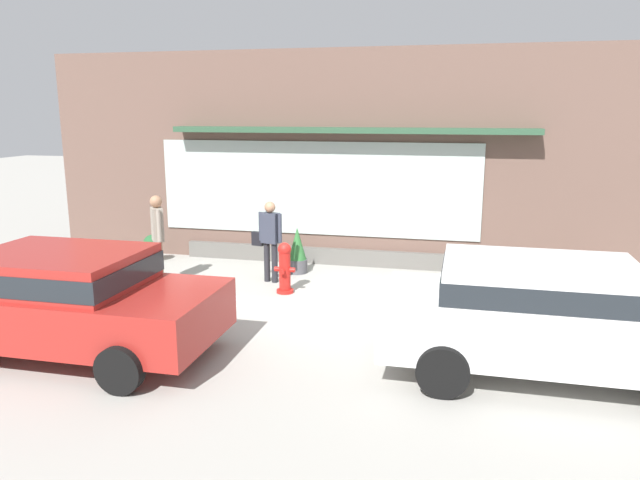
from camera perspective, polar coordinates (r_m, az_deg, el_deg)
ground_plane at (r=10.54m, az=-0.32°, el=-6.35°), size 60.00×60.00×0.00m
curb_strip at (r=10.34m, az=-0.58°, el=-6.38°), size 14.00×0.24×0.12m
storefront at (r=13.16m, az=2.89°, el=7.49°), size 14.00×0.81×4.64m
fire_hydrant at (r=11.21m, az=-3.37°, el=-2.60°), size 0.39×0.36×0.96m
pedestrian_with_handbag at (r=11.86m, az=-4.83°, el=0.43°), size 0.68×0.31×1.62m
pedestrian_passerby at (r=12.07m, az=-15.16°, el=0.76°), size 0.36×0.44×1.76m
parked_car_white at (r=8.18m, az=20.90°, el=-6.38°), size 4.33×2.06×1.50m
parked_car_red at (r=9.04m, az=-22.75°, el=-4.94°), size 4.04×2.13×1.46m
potted_plant_low_front at (r=12.59m, az=-2.17°, el=-1.08°), size 0.42×0.42×0.97m
potted_plant_window_right at (r=12.37m, az=15.20°, el=-2.67°), size 0.28×0.28×0.55m
potted_plant_window_center at (r=12.42m, az=22.34°, el=-3.01°), size 0.31×0.31×0.60m
potted_plant_by_entrance at (r=14.07m, az=-15.61°, el=-0.62°), size 0.41×0.41×0.62m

